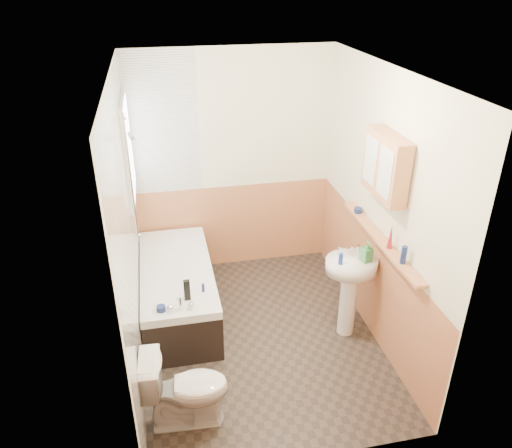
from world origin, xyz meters
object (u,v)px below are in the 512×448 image
object	(u,v)px
pine_shelf	(380,239)
sink	(350,281)
toilet	(186,389)
medicine_cabinet	(386,166)
bathtub	(178,289)

from	to	relation	value
pine_shelf	sink	bearing A→B (deg)	156.99
toilet	medicine_cabinet	world-z (taller)	medicine_cabinet
pine_shelf	medicine_cabinet	distance (m)	0.68
bathtub	medicine_cabinet	distance (m)	2.38
bathtub	pine_shelf	size ratio (longest dim) A/B	1.06
bathtub	toilet	size ratio (longest dim) A/B	2.43
toilet	pine_shelf	size ratio (longest dim) A/B	0.44
sink	medicine_cabinet	bearing A→B (deg)	-19.05
bathtub	sink	xyz separation A→B (m)	(1.57, -0.64, 0.31)
sink	medicine_cabinet	world-z (taller)	medicine_cabinet
toilet	sink	distance (m)	1.79
sink	bathtub	bearing A→B (deg)	163.08
medicine_cabinet	bathtub	bearing A→B (deg)	157.60
bathtub	sink	bearing A→B (deg)	-22.18
medicine_cabinet	sink	bearing A→B (deg)	155.69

